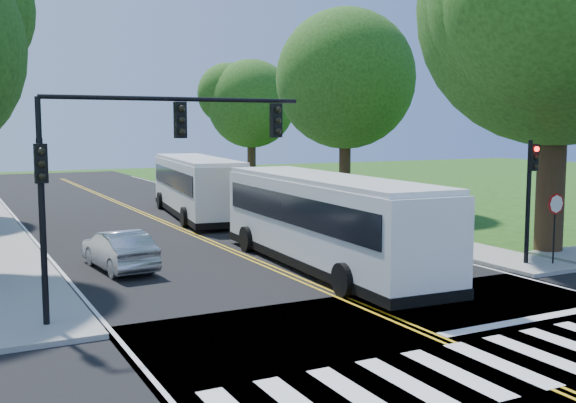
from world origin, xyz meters
TOP-DOWN VIEW (x-y plane):
  - ground at (0.00, 0.00)m, footprint 140.00×140.00m
  - road at (0.00, 18.00)m, footprint 14.00×96.00m
  - cross_road at (0.00, 0.00)m, footprint 60.00×12.00m
  - center_line at (0.00, 22.00)m, footprint 0.36×70.00m
  - edge_line_w at (-6.80, 22.00)m, footprint 0.12×70.00m
  - edge_line_e at (6.80, 22.00)m, footprint 0.12×70.00m
  - crosswalk at (0.00, -0.50)m, footprint 12.60×3.00m
  - stop_bar at (3.50, 1.60)m, footprint 6.60×0.40m
  - sidewalk_ne at (8.30, 25.00)m, footprint 2.60×40.00m
  - tree_ne_big at (11.00, 8.00)m, footprint 10.80×10.80m
  - tree_east_mid at (11.50, 24.00)m, footprint 8.40×8.40m
  - tree_east_far at (12.50, 40.00)m, footprint 7.20×7.20m
  - signal_nw at (-5.86, 6.43)m, footprint 7.15×0.46m
  - signal_ne at (8.20, 6.44)m, footprint 0.30×0.46m
  - stop_sign at (9.00, 5.98)m, footprint 0.76×0.08m
  - bus_lead at (1.67, 9.64)m, footprint 3.56×12.82m
  - bus_follow at (2.32, 24.94)m, footprint 4.50×12.98m
  - hatchback at (-4.92, 12.71)m, footprint 1.87×4.38m
  - suv at (5.04, 10.54)m, footprint 3.11×4.61m
  - dark_sedan at (5.25, 15.32)m, footprint 3.17×4.95m

SIDE VIEW (x-z plane):
  - ground at x=0.00m, z-range 0.00..0.00m
  - road at x=0.00m, z-range 0.00..0.01m
  - cross_road at x=0.00m, z-range 0.00..0.01m
  - center_line at x=0.00m, z-range 0.01..0.02m
  - edge_line_w at x=-6.80m, z-range 0.01..0.02m
  - edge_line_e at x=6.80m, z-range 0.01..0.02m
  - crosswalk at x=0.00m, z-range 0.01..0.02m
  - stop_bar at x=3.50m, z-range 0.01..0.02m
  - sidewalk_ne at x=8.30m, z-range 0.00..0.15m
  - suv at x=5.04m, z-range 0.01..1.19m
  - dark_sedan at x=5.25m, z-range 0.01..1.35m
  - hatchback at x=-4.92m, z-range 0.01..1.42m
  - bus_lead at x=1.67m, z-range 0.10..3.39m
  - bus_follow at x=2.32m, z-range 0.10..3.40m
  - stop_sign at x=9.00m, z-range 0.77..3.30m
  - signal_ne at x=8.20m, z-range 0.76..5.16m
  - signal_nw at x=-5.86m, z-range 1.55..7.21m
  - tree_east_far at x=12.50m, z-range 1.69..12.03m
  - tree_east_mid at x=11.50m, z-range 1.89..13.82m
  - tree_ne_big at x=11.00m, z-range 2.17..17.08m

